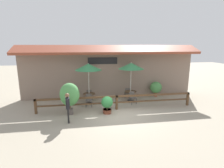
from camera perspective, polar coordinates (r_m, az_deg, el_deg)
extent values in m
plane|color=#9E937F|center=(10.89, 2.54, -10.16)|extent=(60.00, 60.00, 0.00)
cube|color=gray|center=(14.39, -0.72, 2.94)|extent=(14.00, 0.40, 3.60)
cube|color=brown|center=(13.64, -0.40, 11.18)|extent=(14.28, 1.48, 0.70)
cube|color=black|center=(13.93, -3.06, 7.59)|extent=(2.34, 0.04, 0.53)
cube|color=brown|center=(11.56, 1.55, -4.08)|extent=(10.40, 0.14, 0.11)
cube|color=brown|center=(11.69, 1.54, -6.05)|extent=(10.40, 0.10, 0.09)
cube|color=brown|center=(11.92, -23.70, -6.77)|extent=(0.14, 0.14, 0.95)
cube|color=brown|center=(11.69, 1.54, -6.05)|extent=(0.14, 0.14, 0.95)
cube|color=brown|center=(13.56, 23.45, -4.48)|extent=(0.14, 0.14, 0.95)
cylinder|color=#B7B2A8|center=(12.77, -7.56, -0.83)|extent=(0.06, 0.06, 2.54)
cone|color=#33844C|center=(12.52, -7.74, 5.56)|extent=(1.90, 1.90, 0.46)
sphere|color=#B2ADA3|center=(12.49, -7.77, 6.60)|extent=(0.07, 0.07, 0.07)
cylinder|color=#4C3826|center=(12.90, -7.49, -3.18)|extent=(0.90, 0.90, 0.05)
cylinder|color=#333333|center=(13.01, -7.44, -4.77)|extent=(0.07, 0.07, 0.70)
cylinder|color=#333333|center=(13.11, -7.40, -6.18)|extent=(0.49, 0.49, 0.03)
cube|color=#514C47|center=(12.30, -7.61, -5.34)|extent=(0.45, 0.45, 0.05)
cube|color=#514C47|center=(12.42, -7.60, -4.08)|extent=(0.40, 0.06, 0.40)
cylinder|color=#2D2D2D|center=(12.20, -8.51, -6.68)|extent=(0.04, 0.04, 0.42)
cylinder|color=#2D2D2D|center=(12.19, -6.71, -6.65)|extent=(0.04, 0.04, 0.42)
cylinder|color=#2D2D2D|center=(12.56, -8.41, -6.11)|extent=(0.04, 0.04, 0.42)
cylinder|color=#2D2D2D|center=(12.55, -6.67, -6.08)|extent=(0.04, 0.04, 0.42)
cube|color=#514C47|center=(13.66, -7.28, -3.50)|extent=(0.51, 0.51, 0.05)
cube|color=#514C47|center=(13.43, -7.48, -2.80)|extent=(0.40, 0.13, 0.40)
cylinder|color=#2D2D2D|center=(13.87, -6.33, -4.25)|extent=(0.04, 0.04, 0.42)
cylinder|color=#2D2D2D|center=(13.95, -7.86, -4.20)|extent=(0.04, 0.04, 0.42)
cylinder|color=#2D2D2D|center=(13.52, -6.63, -4.71)|extent=(0.04, 0.04, 0.42)
cylinder|color=#2D2D2D|center=(13.59, -8.21, -4.65)|extent=(0.04, 0.04, 0.42)
cylinder|color=#B7B2A8|center=(13.33, 6.11, -0.22)|extent=(0.06, 0.06, 2.54)
cone|color=#33844C|center=(13.09, 6.25, 5.90)|extent=(1.90, 1.90, 0.46)
sphere|color=#B2ADA3|center=(13.07, 6.28, 6.90)|extent=(0.07, 0.07, 0.07)
cylinder|color=#4C3826|center=(13.46, 6.05, -2.48)|extent=(0.90, 0.90, 0.05)
cylinder|color=#333333|center=(13.56, 6.02, -4.01)|extent=(0.07, 0.07, 0.70)
cylinder|color=#333333|center=(13.66, 5.99, -5.37)|extent=(0.49, 0.49, 0.03)
cube|color=#514C47|center=(12.88, 6.82, -4.49)|extent=(0.51, 0.51, 0.05)
cube|color=#514C47|center=(12.97, 6.44, -3.32)|extent=(0.40, 0.13, 0.40)
cylinder|color=#2D2D2D|center=(12.70, 6.46, -5.84)|extent=(0.04, 0.04, 0.42)
cylinder|color=#2D2D2D|center=(12.88, 7.95, -5.62)|extent=(0.04, 0.04, 0.42)
cylinder|color=#2D2D2D|center=(13.02, 5.66, -5.36)|extent=(0.04, 0.04, 0.42)
cylinder|color=#2D2D2D|center=(13.19, 7.12, -5.15)|extent=(0.04, 0.04, 0.42)
cube|color=#514C47|center=(14.18, 5.01, -2.85)|extent=(0.47, 0.47, 0.05)
cube|color=#514C47|center=(13.94, 5.12, -2.17)|extent=(0.40, 0.08, 0.40)
cylinder|color=#2D2D2D|center=(14.45, 5.65, -3.54)|extent=(0.04, 0.04, 0.42)
cylinder|color=#2D2D2D|center=(14.41, 4.15, -3.57)|extent=(0.04, 0.04, 0.42)
cylinder|color=#2D2D2D|center=(14.09, 5.85, -3.97)|extent=(0.04, 0.04, 0.42)
cylinder|color=#2D2D2D|center=(14.04, 4.32, -4.00)|extent=(0.04, 0.04, 0.42)
cylinder|color=brown|center=(11.15, -1.59, -8.87)|extent=(0.52, 0.52, 0.26)
cylinder|color=brown|center=(11.11, -1.59, -8.36)|extent=(0.56, 0.56, 0.04)
cylinder|color=brown|center=(11.07, -1.60, -7.72)|extent=(0.09, 0.09, 0.22)
ellipsoid|color=#338442|center=(10.95, -1.61, -5.94)|extent=(0.73, 0.66, 0.75)
cylinder|color=#564C47|center=(11.24, -13.38, -8.71)|extent=(0.30, 0.30, 0.38)
cylinder|color=#564C47|center=(11.18, -13.42, -7.89)|extent=(0.33, 0.33, 0.04)
cylinder|color=brown|center=(11.10, -13.48, -6.76)|extent=(0.05, 0.05, 0.42)
ellipsoid|color=#4C934C|center=(10.90, -13.67, -3.35)|extent=(1.18, 1.06, 1.42)
cylinder|color=#9E4C33|center=(15.14, 14.02, -3.24)|extent=(0.30, 0.30, 0.36)
cylinder|color=#9E4C33|center=(15.10, 14.05, -2.65)|extent=(0.32, 0.32, 0.04)
ellipsoid|color=#4C934C|center=(15.00, 14.14, -1.08)|extent=(0.97, 0.87, 0.96)
cylinder|color=black|center=(9.97, -14.06, -10.11)|extent=(0.09, 0.09, 0.85)
cylinder|color=black|center=(10.13, -14.11, -9.75)|extent=(0.09, 0.09, 0.85)
cube|color=black|center=(9.80, -14.31, -6.00)|extent=(0.27, 0.48, 0.60)
cylinder|color=black|center=(9.55, -14.23, -6.49)|extent=(0.07, 0.07, 0.57)
cylinder|color=black|center=(10.05, -14.38, -5.55)|extent=(0.07, 0.07, 0.57)
sphere|color=brown|center=(9.67, -14.44, -3.60)|extent=(0.23, 0.23, 0.23)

